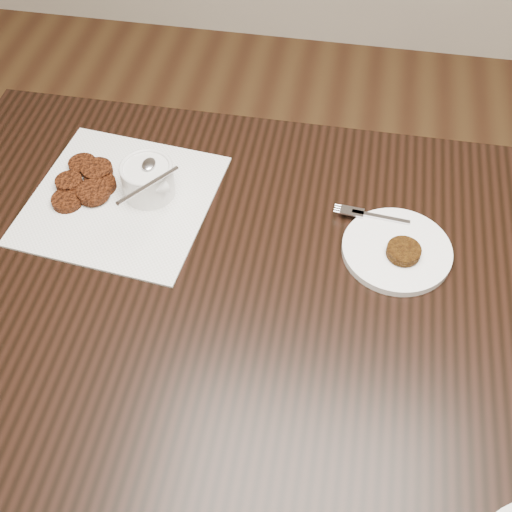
{
  "coord_description": "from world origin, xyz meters",
  "views": [
    {
      "loc": [
        -0.02,
        -0.48,
        1.58
      ],
      "look_at": [
        -0.13,
        0.13,
        0.8
      ],
      "focal_mm": 45.06,
      "sensor_mm": 36.0,
      "label": 1
    }
  ],
  "objects_px": {
    "napkin": "(121,200)",
    "plate_with_patty": "(397,248)",
    "table": "(290,410)",
    "sauce_ramekin": "(145,166)"
  },
  "relations": [
    {
      "from": "napkin",
      "to": "plate_with_patty",
      "type": "xyz_separation_m",
      "value": [
        0.49,
        -0.04,
        0.01
      ]
    },
    {
      "from": "plate_with_patty",
      "to": "napkin",
      "type": "bearing_deg",
      "value": 175.81
    },
    {
      "from": "napkin",
      "to": "sauce_ramekin",
      "type": "bearing_deg",
      "value": 27.87
    },
    {
      "from": "table",
      "to": "napkin",
      "type": "xyz_separation_m",
      "value": [
        -0.34,
        0.17,
        0.38
      ]
    },
    {
      "from": "napkin",
      "to": "table",
      "type": "bearing_deg",
      "value": -26.14
    },
    {
      "from": "table",
      "to": "sauce_ramekin",
      "type": "distance_m",
      "value": 0.57
    },
    {
      "from": "sauce_ramekin",
      "to": "plate_with_patty",
      "type": "bearing_deg",
      "value": -7.79
    },
    {
      "from": "table",
      "to": "napkin",
      "type": "distance_m",
      "value": 0.54
    },
    {
      "from": "table",
      "to": "sauce_ramekin",
      "type": "xyz_separation_m",
      "value": [
        -0.3,
        0.19,
        0.44
      ]
    },
    {
      "from": "table",
      "to": "napkin",
      "type": "relative_size",
      "value": 4.35
    }
  ]
}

